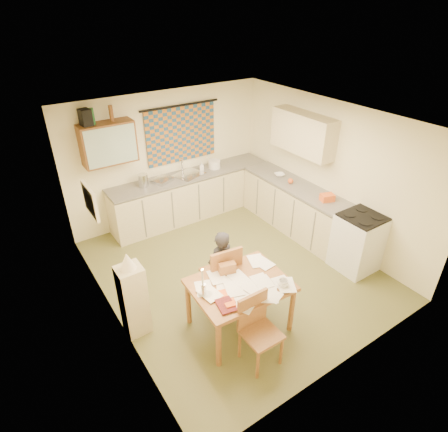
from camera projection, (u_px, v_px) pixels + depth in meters
floor at (234, 270)px, 6.23m from camera, size 4.00×4.50×0.02m
ceiling at (237, 120)px, 4.95m from camera, size 4.00×4.50×0.02m
wall_back at (168, 157)px, 7.21m from camera, size 4.00×0.02×2.50m
wall_front at (358, 288)px, 3.98m from camera, size 4.00×0.02×2.50m
wall_left at (103, 246)px, 4.63m from camera, size 0.02×4.50×2.50m
wall_right at (329, 173)px, 6.56m from camera, size 0.02×4.50×2.50m
window_blind at (181, 134)px, 7.12m from camera, size 1.45×0.03×1.05m
curtain_rod at (180, 105)px, 6.83m from camera, size 1.60×0.04×0.04m
wall_cabinet at (108, 143)px, 6.25m from camera, size 0.90×0.34×0.70m
wall_cabinet_glass at (112, 146)px, 6.13m from camera, size 0.84×0.02×0.64m
upper_cabinet_right at (303, 133)px, 6.56m from camera, size 0.34×1.30×0.70m
framed_print at (90, 201)px, 4.71m from camera, size 0.04×0.50×0.40m
print_canvas at (92, 200)px, 4.72m from camera, size 0.01×0.42×0.32m
counter_back at (192, 196)px, 7.54m from camera, size 3.30×0.62×0.92m
counter_right at (305, 213)px, 6.93m from camera, size 0.62×2.95×0.92m
stove at (358, 242)px, 6.05m from camera, size 0.63×0.63×0.98m
sink at (189, 177)px, 7.31m from camera, size 0.67×0.60×0.10m
tap at (182, 165)px, 7.32m from camera, size 0.03×0.03×0.28m
dish_rack at (162, 180)px, 7.00m from camera, size 0.44×0.42×0.06m
kettle at (143, 180)px, 6.78m from camera, size 0.19×0.19×0.24m
mixing_bowl at (214, 164)px, 7.53m from camera, size 0.29×0.29×0.16m
soap_bottle at (201, 166)px, 7.43m from camera, size 0.13×0.13×0.17m
bowl at (279, 175)px, 7.22m from camera, size 0.33×0.33×0.05m
orange_bag at (327, 198)px, 6.33m from camera, size 0.26×0.22×0.12m
fruit_orange at (291, 181)px, 6.92m from camera, size 0.10×0.10×0.10m
speaker at (85, 117)px, 5.87m from camera, size 0.18×0.22×0.26m
bottle_green at (92, 116)px, 5.92m from camera, size 0.09×0.09×0.26m
bottle_brown at (111, 113)px, 6.07m from camera, size 0.07×0.07×0.26m
dining_table at (239, 305)px, 4.97m from camera, size 1.28×1.00×0.75m
chair_far at (221, 284)px, 5.43m from camera, size 0.52×0.52×1.03m
chair_near at (260, 343)px, 4.55m from camera, size 0.42×0.42×0.93m
person at (221, 268)px, 5.31m from camera, size 0.50×0.38×1.19m
shelf_stand at (134, 300)px, 4.84m from camera, size 0.32×0.30×1.05m
lampshade at (127, 261)px, 4.52m from camera, size 0.20×0.20×0.22m
letter_rack at (227, 269)px, 4.92m from camera, size 0.24×0.15×0.16m
mug at (283, 283)px, 4.71m from camera, size 0.16×0.16×0.10m
magazine at (218, 308)px, 4.40m from camera, size 0.30×0.34×0.03m
book at (217, 299)px, 4.53m from camera, size 0.33×0.36×0.02m
orange_box at (230, 305)px, 4.42m from camera, size 0.13×0.10×0.04m
eyeglasses at (263, 291)px, 4.66m from camera, size 0.14×0.07×0.02m
candle_holder at (204, 290)px, 4.55m from camera, size 0.06×0.06×0.18m
candle at (202, 277)px, 4.44m from camera, size 0.03×0.03×0.22m
candle_flame at (203, 269)px, 4.38m from camera, size 0.02×0.02×0.02m
papers at (247, 285)px, 4.73m from camera, size 1.21×0.99×0.03m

